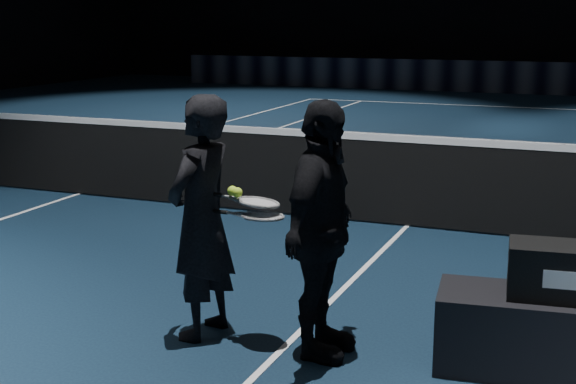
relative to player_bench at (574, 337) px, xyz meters
name	(u,v)px	position (x,y,z in m)	size (l,w,h in m)	color
floor	(407,226)	(-1.77, 3.08, -0.24)	(36.00, 36.00, 0.00)	black
court_lines	(407,226)	(-1.77, 3.08, -0.24)	(10.98, 23.78, 0.01)	white
net_mesh	(408,184)	(-1.77, 3.08, 0.21)	(12.80, 0.02, 0.86)	black
net_tape	(410,139)	(-1.77, 3.08, 0.67)	(12.80, 0.03, 0.07)	white
sponsor_backdrop	(542,78)	(-1.77, 18.58, 0.21)	(22.00, 0.15, 0.90)	black
player_bench	(574,337)	(0.00, 0.00, 0.00)	(1.62, 0.54, 0.49)	black
player_a	(201,218)	(-2.37, -0.28, 0.58)	(0.60, 0.39, 1.65)	black
player_b	(321,231)	(-1.52, -0.29, 0.58)	(0.96, 0.40, 1.65)	black
racket_lower	(263,216)	(-1.92, -0.28, 0.63)	(0.68, 0.22, 0.03)	black
racket_upper	(258,202)	(-1.97, -0.24, 0.71)	(0.68, 0.22, 0.03)	black
tennis_balls	(236,189)	(-2.12, -0.27, 0.80)	(0.12, 0.10, 0.12)	#BDF032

